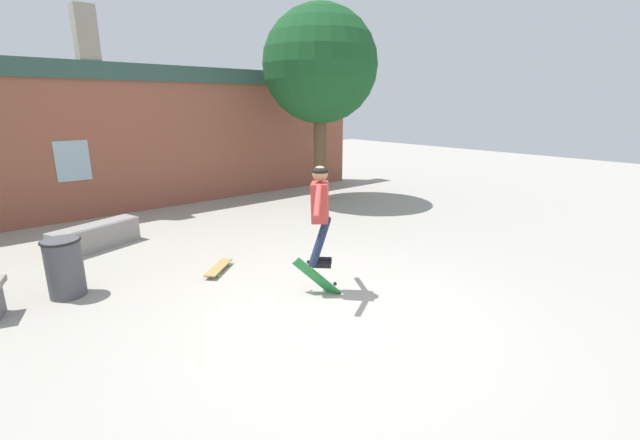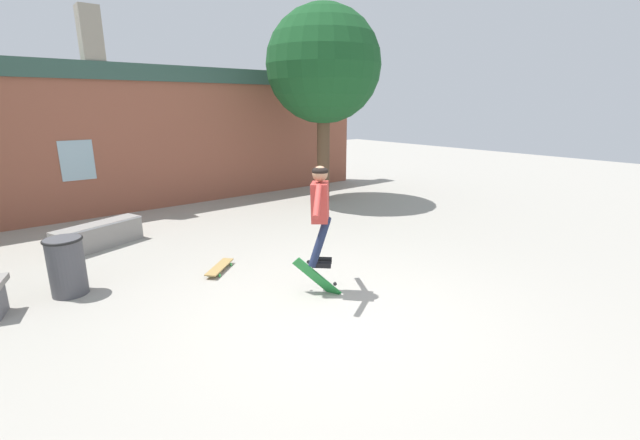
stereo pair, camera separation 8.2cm
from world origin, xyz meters
The scene contains 8 objects.
ground_plane centered at (0.00, 0.00, 0.00)m, with size 40.00×40.00×0.00m, color #A39E93.
building_backdrop centered at (-0.01, 7.30, 1.86)m, with size 14.48×0.52×4.71m.
tree_right centered at (4.15, 5.07, 3.57)m, with size 2.96×2.96×5.07m.
skate_ledge centered at (-1.67, 4.68, 0.23)m, with size 1.65×0.94×0.47m.
trash_bin centered at (-2.51, 2.72, 0.44)m, with size 0.51×0.51×0.83m.
skater centered at (0.26, 0.49, 1.27)m, with size 0.95×0.97×1.40m.
skateboard_flipping centered at (0.22, 0.51, 0.24)m, with size 0.46×0.57×0.65m.
skateboard_resting centered at (-0.47, 2.16, 0.07)m, with size 0.70×0.64×0.08m.
Camera 2 is at (-3.33, -3.88, 2.63)m, focal length 24.00 mm.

